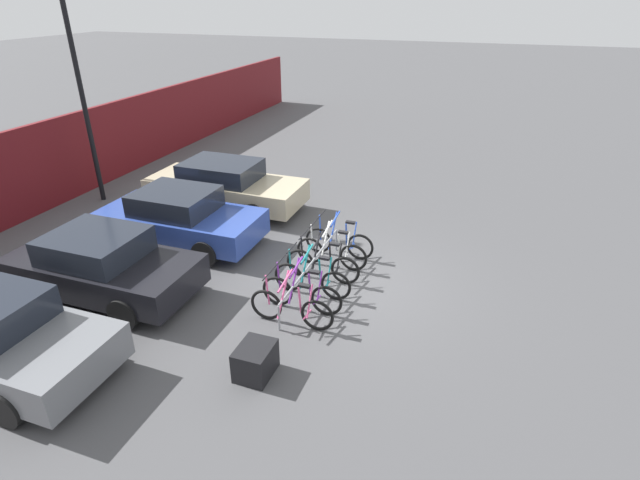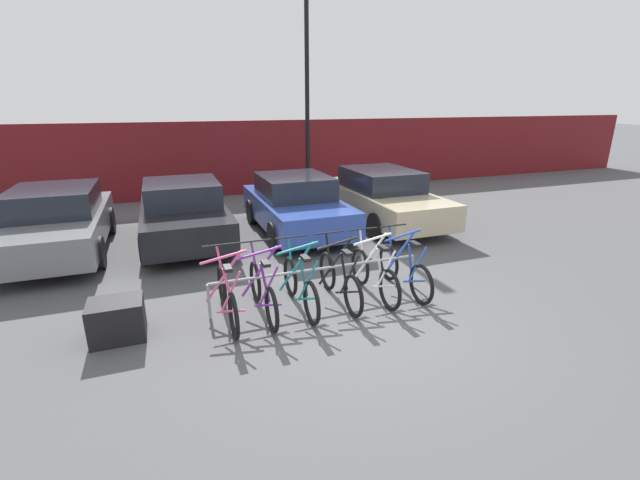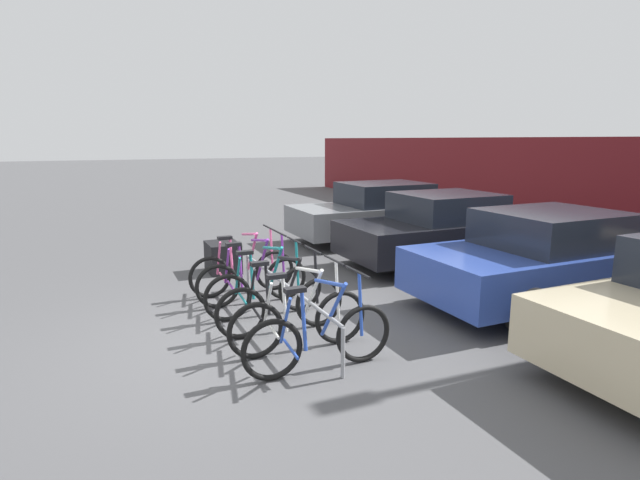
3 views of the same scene
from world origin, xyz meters
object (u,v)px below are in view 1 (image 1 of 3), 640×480
at_px(car_beige, 225,185).
at_px(bicycle_teal, 312,279).
at_px(lamp_post, 74,57).
at_px(bicycle_purple, 302,294).
at_px(bicycle_pink, 291,308).
at_px(car_black, 102,265).
at_px(bicycle_white, 331,252).
at_px(cargo_crate, 255,361).
at_px(bicycle_black, 322,265).
at_px(bicycle_blue, 339,242).
at_px(car_blue, 180,218).
at_px(bike_rack, 311,266).

bearing_deg(car_beige, bicycle_teal, -131.66).
bearing_deg(lamp_post, bicycle_purple, -113.55).
relative_size(bicycle_pink, car_black, 0.43).
distance_m(bicycle_purple, bicycle_teal, 0.59).
bearing_deg(bicycle_white, cargo_crate, -176.43).
distance_m(bicycle_black, bicycle_blue, 1.19).
distance_m(lamp_post, cargo_crate, 10.41).
bearing_deg(bicycle_teal, car_black, 112.28).
height_order(bicycle_black, bicycle_blue, same).
height_order(bicycle_white, lamp_post, lamp_post).
bearing_deg(cargo_crate, car_blue, 46.10).
xyz_separation_m(bicycle_blue, car_beige, (1.76, 4.06, 0.31)).
relative_size(bicycle_blue, car_blue, 0.43).
relative_size(bicycle_black, cargo_crate, 2.44).
height_order(car_black, car_blue, same).
bearing_deg(bicycle_purple, bike_rack, 9.05).
relative_size(car_black, car_beige, 0.87).
bearing_deg(car_black, bicycle_blue, -51.37).
xyz_separation_m(car_blue, lamp_post, (1.70, 4.01, 3.46)).
bearing_deg(bicycle_white, lamp_post, 82.57).
bearing_deg(cargo_crate, bicycle_pink, -1.03).
bearing_deg(car_blue, car_beige, 2.42).
bearing_deg(bicycle_pink, car_black, 90.92).
height_order(bicycle_blue, car_blue, car_blue).
bearing_deg(bicycle_blue, car_black, 125.49).
bearing_deg(cargo_crate, car_beige, 32.99).
bearing_deg(bicycle_teal, bicycle_pink, -176.92).
distance_m(bicycle_white, cargo_crate, 3.88).
bearing_deg(bike_rack, car_blue, 77.89).
bearing_deg(car_blue, bicycle_pink, -120.17).
relative_size(bicycle_black, bicycle_white, 1.00).
xyz_separation_m(bicycle_teal, bicycle_black, (0.66, 0.00, 0.00)).
distance_m(bicycle_pink, car_black, 4.12).
height_order(bicycle_pink, lamp_post, lamp_post).
height_order(bike_rack, bicycle_purple, bicycle_purple).
distance_m(bike_rack, car_beige, 5.09).
bearing_deg(lamp_post, bicycle_blue, -97.41).
height_order(bicycle_purple, lamp_post, lamp_post).
bearing_deg(bicycle_white, car_beige, 64.08).
distance_m(bicycle_blue, cargo_crate, 4.45).
bearing_deg(bicycle_black, bicycle_purple, 178.48).
bearing_deg(bicycle_purple, bicycle_white, 0.19).
relative_size(bike_rack, bicycle_blue, 2.05).
height_order(bike_rack, bicycle_black, bicycle_black).
distance_m(bicycle_purple, cargo_crate, 2.02).
height_order(bike_rack, car_blue, car_blue).
height_order(bike_rack, car_black, car_black).
distance_m(car_blue, car_beige, 2.43).
bearing_deg(bike_rack, cargo_crate, -177.64).
bearing_deg(car_black, bicycle_pink, -85.69).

